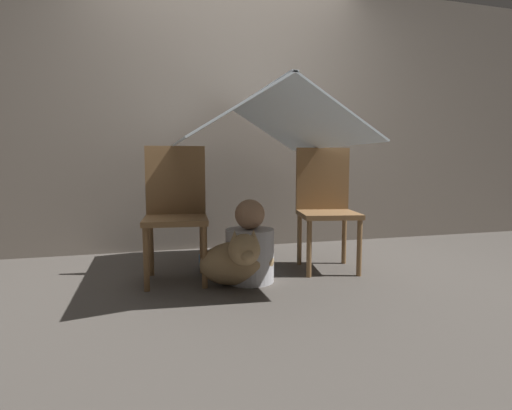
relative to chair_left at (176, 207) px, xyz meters
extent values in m
plane|color=#47423D|center=(0.55, -0.32, -0.49)|extent=(8.80, 8.80, 0.00)
cube|color=#6B6056|center=(0.55, 0.96, 0.76)|extent=(7.00, 0.05, 2.50)
cylinder|color=brown|center=(-0.20, -0.24, -0.29)|extent=(0.04, 0.04, 0.40)
cylinder|color=brown|center=(0.15, -0.28, -0.29)|extent=(0.04, 0.04, 0.40)
cylinder|color=brown|center=(-0.17, 0.12, -0.29)|extent=(0.04, 0.04, 0.40)
cylinder|color=brown|center=(0.19, 0.08, -0.29)|extent=(0.04, 0.04, 0.40)
cube|color=brown|center=(-0.01, -0.08, -0.08)|extent=(0.45, 0.45, 0.04)
cube|color=brown|center=(0.01, 0.11, 0.18)|extent=(0.42, 0.07, 0.48)
cylinder|color=brown|center=(0.89, -0.22, -0.29)|extent=(0.04, 0.04, 0.40)
cylinder|color=brown|center=(1.24, -0.29, -0.29)|extent=(0.04, 0.04, 0.40)
cylinder|color=brown|center=(0.96, 0.13, -0.29)|extent=(0.04, 0.04, 0.40)
cylinder|color=brown|center=(1.31, 0.06, -0.29)|extent=(0.04, 0.04, 0.40)
cube|color=brown|center=(1.10, -0.08, -0.08)|extent=(0.49, 0.49, 0.04)
cube|color=brown|center=(1.14, 0.11, 0.18)|extent=(0.41, 0.11, 0.48)
cube|color=silver|center=(0.27, -0.08, 0.59)|extent=(0.56, 1.48, 0.35)
cube|color=silver|center=(0.82, -0.08, 0.59)|extent=(0.56, 1.48, 0.35)
cube|color=silver|center=(0.55, -0.08, 0.76)|extent=(0.04, 1.48, 0.01)
cylinder|color=#B2B2B7|center=(0.47, -0.21, -0.32)|extent=(0.32, 0.32, 0.35)
sphere|color=#9E7556|center=(0.47, -0.21, -0.04)|extent=(0.20, 0.20, 0.20)
ellipsoid|color=#9E7F56|center=(0.37, -0.26, -0.35)|extent=(0.50, 0.24, 0.29)
sphere|color=#9E7F56|center=(0.37, -0.45, -0.22)|extent=(0.20, 0.20, 0.20)
ellipsoid|color=#9E7F56|center=(0.37, -0.54, -0.24)|extent=(0.08, 0.10, 0.07)
cone|color=#9E7F56|center=(0.31, -0.45, -0.14)|extent=(0.07, 0.07, 0.09)
cone|color=#9E7F56|center=(0.43, -0.45, -0.14)|extent=(0.07, 0.07, 0.09)
cube|color=#4C7FB2|center=(0.39, 0.10, -0.44)|extent=(0.41, 0.33, 0.10)
camera|label=1|loc=(-0.20, -2.75, 0.29)|focal=28.00mm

